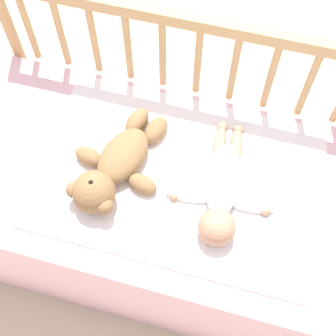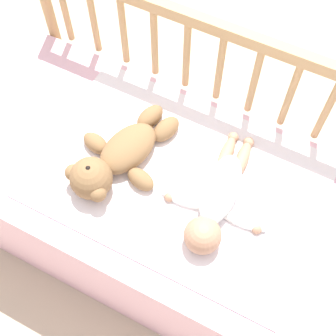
% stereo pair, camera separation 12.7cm
% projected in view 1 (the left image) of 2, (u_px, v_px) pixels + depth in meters
% --- Properties ---
extents(ground_plane, '(12.00, 12.00, 0.00)m').
position_uv_depth(ground_plane, '(168.00, 241.00, 1.76)').
color(ground_plane, '#C6B293').
extents(crib_mattress, '(1.26, 0.62, 0.49)m').
position_uv_depth(crib_mattress, '(167.00, 215.00, 1.54)').
color(crib_mattress, '#EDB7C6').
rests_on(crib_mattress, ground_plane).
extents(crib_rail, '(1.26, 0.04, 0.79)m').
position_uv_depth(crib_rail, '(197.00, 74.00, 1.41)').
color(crib_rail, tan).
rests_on(crib_rail, ground_plane).
extents(blanket, '(0.79, 0.54, 0.01)m').
position_uv_depth(blanket, '(178.00, 175.00, 1.33)').
color(blanket, white).
rests_on(blanket, crib_mattress).
extents(teddy_bear, '(0.27, 0.38, 0.12)m').
position_uv_depth(teddy_bear, '(114.00, 167.00, 1.29)').
color(teddy_bear, olive).
rests_on(teddy_bear, crib_mattress).
extents(baby, '(0.30, 0.40, 0.10)m').
position_uv_depth(baby, '(222.00, 189.00, 1.27)').
color(baby, white).
rests_on(baby, crib_mattress).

